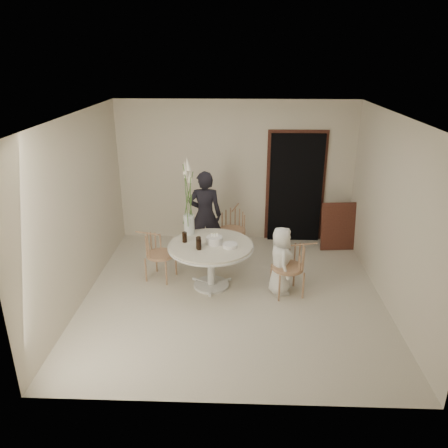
{
  "coord_description": "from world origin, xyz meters",
  "views": [
    {
      "loc": [
        0.08,
        -5.87,
        3.48
      ],
      "look_at": [
        -0.15,
        0.3,
        1.05
      ],
      "focal_mm": 35.0,
      "sensor_mm": 36.0,
      "label": 1
    }
  ],
  "objects_px": {
    "chair_far": "(233,224)",
    "girl": "(205,215)",
    "chair_right": "(295,262)",
    "table": "(211,251)",
    "flower_vase": "(189,205)",
    "chair_left": "(154,249)",
    "birthday_cake": "(214,240)",
    "boy": "(281,261)"
  },
  "relations": [
    {
      "from": "chair_far",
      "to": "girl",
      "type": "xyz_separation_m",
      "value": [
        -0.5,
        -0.25,
        0.25
      ]
    },
    {
      "from": "chair_far",
      "to": "chair_right",
      "type": "relative_size",
      "value": 1.02
    },
    {
      "from": "chair_right",
      "to": "birthday_cake",
      "type": "height_order",
      "value": "birthday_cake"
    },
    {
      "from": "boy",
      "to": "birthday_cake",
      "type": "height_order",
      "value": "boy"
    },
    {
      "from": "chair_far",
      "to": "girl",
      "type": "height_order",
      "value": "girl"
    },
    {
      "from": "chair_far",
      "to": "table",
      "type": "bearing_deg",
      "value": -89.22
    },
    {
      "from": "chair_right",
      "to": "girl",
      "type": "distance_m",
      "value": 1.93
    },
    {
      "from": "flower_vase",
      "to": "chair_right",
      "type": "bearing_deg",
      "value": -18.6
    },
    {
      "from": "chair_far",
      "to": "birthday_cake",
      "type": "relative_size",
      "value": 3.45
    },
    {
      "from": "boy",
      "to": "birthday_cake",
      "type": "relative_size",
      "value": 4.39
    },
    {
      "from": "boy",
      "to": "flower_vase",
      "type": "distance_m",
      "value": 1.69
    },
    {
      "from": "table",
      "to": "chair_right",
      "type": "xyz_separation_m",
      "value": [
        1.29,
        -0.16,
        -0.08
      ]
    },
    {
      "from": "girl",
      "to": "boy",
      "type": "distance_m",
      "value": 1.76
    },
    {
      "from": "chair_right",
      "to": "flower_vase",
      "type": "xyz_separation_m",
      "value": [
        -1.66,
        0.56,
        0.69
      ]
    },
    {
      "from": "chair_left",
      "to": "flower_vase",
      "type": "bearing_deg",
      "value": -59.03
    },
    {
      "from": "girl",
      "to": "chair_left",
      "type": "bearing_deg",
      "value": 46.51
    },
    {
      "from": "chair_left",
      "to": "table",
      "type": "bearing_deg",
      "value": -88.41
    },
    {
      "from": "girl",
      "to": "boy",
      "type": "relative_size",
      "value": 1.49
    },
    {
      "from": "chair_left",
      "to": "birthday_cake",
      "type": "xyz_separation_m",
      "value": [
        1.0,
        -0.24,
        0.28
      ]
    },
    {
      "from": "table",
      "to": "birthday_cake",
      "type": "bearing_deg",
      "value": 15.77
    },
    {
      "from": "girl",
      "to": "boy",
      "type": "height_order",
      "value": "girl"
    },
    {
      "from": "chair_far",
      "to": "chair_right",
      "type": "bearing_deg",
      "value": -42.47
    },
    {
      "from": "girl",
      "to": "chair_far",
      "type": "bearing_deg",
      "value": -153.42
    },
    {
      "from": "chair_left",
      "to": "girl",
      "type": "xyz_separation_m",
      "value": [
        0.77,
        0.82,
        0.29
      ]
    },
    {
      "from": "table",
      "to": "chair_left",
      "type": "bearing_deg",
      "value": 164.59
    },
    {
      "from": "table",
      "to": "boy",
      "type": "height_order",
      "value": "boy"
    },
    {
      "from": "flower_vase",
      "to": "boy",
      "type": "bearing_deg",
      "value": -20.77
    },
    {
      "from": "boy",
      "to": "flower_vase",
      "type": "xyz_separation_m",
      "value": [
        -1.44,
        0.55,
        0.68
      ]
    },
    {
      "from": "chair_right",
      "to": "flower_vase",
      "type": "distance_m",
      "value": 1.89
    },
    {
      "from": "table",
      "to": "girl",
      "type": "xyz_separation_m",
      "value": [
        -0.17,
        1.08,
        0.19
      ]
    },
    {
      "from": "girl",
      "to": "birthday_cake",
      "type": "bearing_deg",
      "value": 101.98
    },
    {
      "from": "girl",
      "to": "flower_vase",
      "type": "xyz_separation_m",
      "value": [
        -0.2,
        -0.67,
        0.42
      ]
    },
    {
      "from": "flower_vase",
      "to": "chair_far",
      "type": "bearing_deg",
      "value": 52.8
    },
    {
      "from": "table",
      "to": "chair_right",
      "type": "bearing_deg",
      "value": -7.02
    },
    {
      "from": "chair_right",
      "to": "chair_left",
      "type": "bearing_deg",
      "value": -115.39
    },
    {
      "from": "chair_right",
      "to": "flower_vase",
      "type": "height_order",
      "value": "flower_vase"
    },
    {
      "from": "girl",
      "to": "table",
      "type": "bearing_deg",
      "value": 99.0
    },
    {
      "from": "table",
      "to": "girl",
      "type": "distance_m",
      "value": 1.11
    },
    {
      "from": "chair_far",
      "to": "flower_vase",
      "type": "height_order",
      "value": "flower_vase"
    },
    {
      "from": "boy",
      "to": "flower_vase",
      "type": "height_order",
      "value": "flower_vase"
    },
    {
      "from": "chair_far",
      "to": "girl",
      "type": "bearing_deg",
      "value": -138.7
    },
    {
      "from": "table",
      "to": "chair_left",
      "type": "xyz_separation_m",
      "value": [
        -0.94,
        0.26,
        -0.1
      ]
    }
  ]
}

